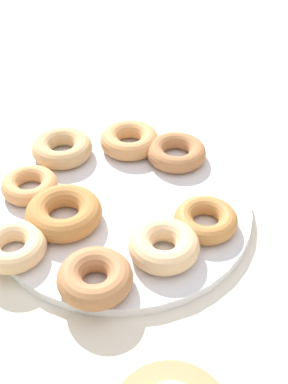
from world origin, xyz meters
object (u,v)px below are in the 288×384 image
(donut_plate, at_px, (122,208))
(donut_1, at_px, (13,247))
(donut_7, at_px, (130,140))
(donut_4, at_px, (176,152))
(donut_5, at_px, (62,148))
(donut_2, at_px, (206,220))
(donut_3, at_px, (30,185))
(donut_8, at_px, (95,278))
(donut_6, at_px, (64,213))
(donut_0, at_px, (164,246))

(donut_plate, bearing_deg, donut_1, -35.94)
(donut_plate, distance_m, donut_7, 0.13)
(donut_4, xyz_separation_m, donut_5, (0.05, -0.16, 0.00))
(donut_4, xyz_separation_m, donut_7, (-0.00, -0.07, 0.00))
(donut_1, height_order, donut_2, donut_1)
(donut_3, xyz_separation_m, donut_8, (0.12, 0.14, 0.00))
(donut_5, distance_m, donut_6, 0.14)
(donut_0, xyz_separation_m, donut_3, (-0.05, -0.20, -0.00))
(donut_1, relative_size, donut_2, 0.99)
(donut_plate, height_order, donut_4, donut_4)
(donut_7, height_order, donut_8, donut_8)
(donut_0, distance_m, donut_1, 0.18)
(donut_6, bearing_deg, donut_2, 105.54)
(donut_7, relative_size, donut_8, 1.03)
(donut_4, distance_m, donut_7, 0.07)
(donut_3, bearing_deg, donut_1, 18.61)
(donut_4, xyz_separation_m, donut_8, (0.25, -0.02, 0.00))
(donut_2, height_order, donut_7, donut_7)
(donut_4, height_order, donut_5, donut_5)
(donut_3, xyz_separation_m, donut_7, (-0.14, 0.09, 0.00))
(donut_5, height_order, donut_7, same)
(donut_plate, relative_size, donut_6, 3.53)
(donut_0, bearing_deg, donut_4, -168.24)
(donut_1, bearing_deg, donut_6, 155.54)
(donut_3, bearing_deg, donut_0, 75.85)
(donut_plate, distance_m, donut_0, 0.10)
(donut_5, height_order, donut_6, donut_6)
(donut_1, bearing_deg, donut_8, 82.79)
(donut_5, bearing_deg, donut_plate, 58.74)
(donut_8, bearing_deg, donut_5, -146.30)
(donut_1, xyz_separation_m, donut_7, (-0.25, 0.05, 0.00))
(donut_1, bearing_deg, donut_4, 152.04)
(donut_plate, relative_size, donut_0, 4.02)
(donut_4, bearing_deg, donut_2, 30.72)
(donut_7, bearing_deg, donut_8, 11.82)
(donut_0, bearing_deg, donut_7, -149.50)
(donut_6, bearing_deg, donut_5, -153.50)
(donut_8, bearing_deg, donut_plate, -171.68)
(donut_2, bearing_deg, donut_plate, -92.84)
(donut_5, bearing_deg, donut_7, 120.56)
(donut_2, bearing_deg, donut_1, -59.77)
(donut_3, bearing_deg, donut_plate, 97.00)
(donut_2, distance_m, donut_5, 0.24)
(donut_6, bearing_deg, donut_1, -24.46)
(donut_plate, bearing_deg, donut_7, -164.39)
(donut_6, bearing_deg, donut_7, 172.61)
(donut_0, xyz_separation_m, donut_8, (0.07, -0.06, -0.00))
(donut_2, xyz_separation_m, donut_8, (0.13, -0.09, 0.00))
(donut_1, distance_m, donut_5, 0.20)
(donut_2, bearing_deg, donut_8, -35.12)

